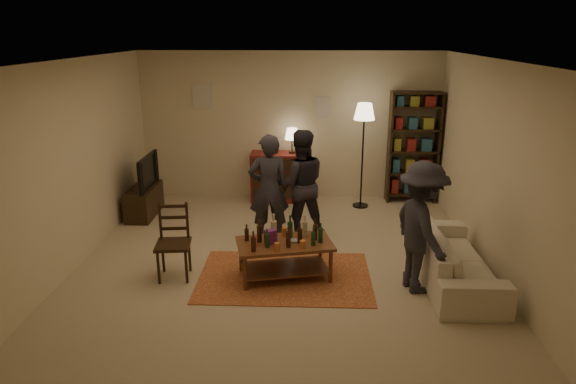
# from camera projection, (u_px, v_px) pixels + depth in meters

# --- Properties ---
(floor) EXTENTS (6.00, 6.00, 0.00)m
(floor) POSITION_uv_depth(u_px,v_px,m) (282.00, 263.00, 7.03)
(floor) COLOR #C6B793
(floor) RESTS_ON ground
(room_shell) EXTENTS (6.00, 6.00, 6.00)m
(room_shell) POSITION_uv_depth(u_px,v_px,m) (254.00, 101.00, 9.34)
(room_shell) COLOR beige
(room_shell) RESTS_ON ground
(rug) EXTENTS (2.20, 1.50, 0.01)m
(rug) POSITION_uv_depth(u_px,v_px,m) (285.00, 277.00, 6.62)
(rug) COLOR maroon
(rug) RESTS_ON ground
(coffee_table) EXTENTS (1.31, 0.90, 0.83)m
(coffee_table) POSITION_uv_depth(u_px,v_px,m) (284.00, 247.00, 6.50)
(coffee_table) COLOR brown
(coffee_table) RESTS_ON ground
(dining_chair) EXTENTS (0.47, 0.47, 0.98)m
(dining_chair) POSITION_uv_depth(u_px,v_px,m) (174.00, 238.00, 6.53)
(dining_chair) COLOR black
(dining_chair) RESTS_ON ground
(tv_stand) EXTENTS (0.40, 1.00, 1.06)m
(tv_stand) POSITION_uv_depth(u_px,v_px,m) (144.00, 194.00, 8.72)
(tv_stand) COLOR black
(tv_stand) RESTS_ON ground
(dresser) EXTENTS (1.00, 0.50, 1.36)m
(dresser) POSITION_uv_depth(u_px,v_px,m) (279.00, 176.00, 9.48)
(dresser) COLOR maroon
(dresser) RESTS_ON ground
(bookshelf) EXTENTS (0.90, 0.34, 2.02)m
(bookshelf) POSITION_uv_depth(u_px,v_px,m) (413.00, 146.00, 9.28)
(bookshelf) COLOR black
(bookshelf) RESTS_ON ground
(floor_lamp) EXTENTS (0.36, 0.36, 1.86)m
(floor_lamp) POSITION_uv_depth(u_px,v_px,m) (364.00, 119.00, 8.79)
(floor_lamp) COLOR black
(floor_lamp) RESTS_ON ground
(sofa) EXTENTS (0.81, 2.08, 0.61)m
(sofa) POSITION_uv_depth(u_px,v_px,m) (454.00, 258.00, 6.47)
(sofa) COLOR beige
(sofa) RESTS_ON ground
(person_left) EXTENTS (0.66, 0.49, 1.64)m
(person_left) POSITION_uv_depth(u_px,v_px,m) (269.00, 189.00, 7.52)
(person_left) COLOR #292A32
(person_left) RESTS_ON ground
(person_right) EXTENTS (0.91, 0.77, 1.66)m
(person_right) POSITION_uv_depth(u_px,v_px,m) (300.00, 184.00, 7.74)
(person_right) COLOR #24232B
(person_right) RESTS_ON ground
(person_by_sofa) EXTENTS (0.86, 1.17, 1.62)m
(person_by_sofa) POSITION_uv_depth(u_px,v_px,m) (421.00, 228.00, 6.09)
(person_by_sofa) COLOR #2A2A32
(person_by_sofa) RESTS_ON ground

